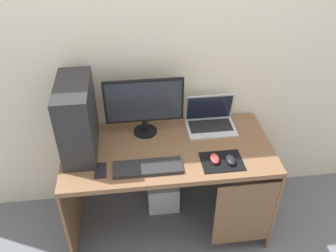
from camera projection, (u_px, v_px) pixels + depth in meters
name	position (u px, v px, depth m)	size (l,w,h in m)	color
ground_plane	(168.00, 221.00, 2.76)	(8.00, 8.00, 0.00)	slate
wall_back	(161.00, 44.00, 2.28)	(4.00, 0.05, 2.60)	beige
desk	(171.00, 166.00, 2.41)	(1.37, 0.65, 0.73)	brown
pc_tower	(77.00, 118.00, 2.18)	(0.20, 0.44, 0.48)	#232326
monitor	(144.00, 105.00, 2.33)	(0.52, 0.16, 0.42)	black
laptop	(210.00, 121.00, 2.50)	(0.34, 0.23, 0.23)	#B7BCC6
keyboard	(148.00, 167.00, 2.16)	(0.42, 0.14, 0.02)	#232326
mousepad	(222.00, 161.00, 2.22)	(0.26, 0.20, 0.01)	black
mouse_left	(215.00, 159.00, 2.21)	(0.06, 0.10, 0.03)	#B23333
mouse_right	(231.00, 160.00, 2.20)	(0.06, 0.10, 0.03)	black
cell_phone	(101.00, 170.00, 2.15)	(0.07, 0.13, 0.01)	black
subwoofer	(163.00, 192.00, 2.84)	(0.24, 0.24, 0.24)	#B7BCC6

